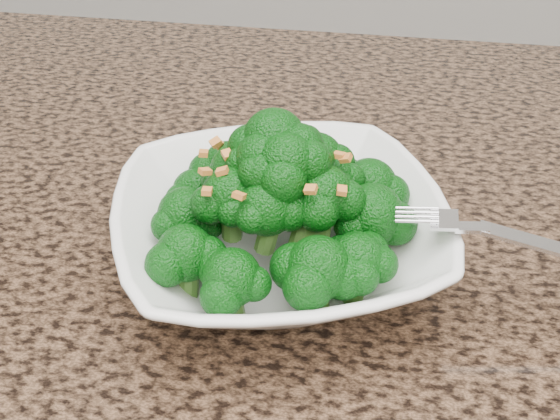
# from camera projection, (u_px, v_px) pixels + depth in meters

# --- Properties ---
(granite_counter) EXTENTS (1.64, 1.04, 0.03)m
(granite_counter) POSITION_uv_depth(u_px,v_px,m) (232.00, 317.00, 0.50)
(granite_counter) COLOR brown
(granite_counter) RESTS_ON cabinet
(bowl) EXTENTS (0.30, 0.30, 0.06)m
(bowl) POSITION_uv_depth(u_px,v_px,m) (280.00, 233.00, 0.51)
(bowl) COLOR white
(bowl) RESTS_ON granite_counter
(broccoli_pile) EXTENTS (0.21, 0.21, 0.08)m
(broccoli_pile) POSITION_uv_depth(u_px,v_px,m) (280.00, 153.00, 0.47)
(broccoli_pile) COLOR #094F0B
(broccoli_pile) RESTS_ON bowl
(garlic_topping) EXTENTS (0.13, 0.13, 0.01)m
(garlic_topping) POSITION_uv_depth(u_px,v_px,m) (280.00, 96.00, 0.45)
(garlic_topping) COLOR orange
(garlic_topping) RESTS_ON broccoli_pile
(fork) EXTENTS (0.18, 0.03, 0.01)m
(fork) POSITION_uv_depth(u_px,v_px,m) (478.00, 229.00, 0.46)
(fork) COLOR silver
(fork) RESTS_ON bowl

